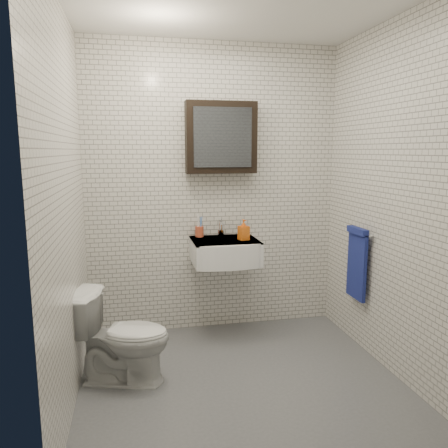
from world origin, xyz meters
TOP-DOWN VIEW (x-y plane):
  - ground at (0.00, 0.00)m, footprint 2.20×2.00m
  - room_shell at (0.00, 0.00)m, footprint 2.22×2.02m
  - washbasin at (0.05, 0.73)m, footprint 0.55×0.50m
  - faucet at (0.05, 0.93)m, footprint 0.06×0.20m
  - mirror_cabinet at (0.05, 0.93)m, footprint 0.60×0.15m
  - towel_rail at (1.04, 0.35)m, footprint 0.09×0.30m
  - toothbrush_cup at (-0.14, 0.94)m, footprint 0.08×0.08m
  - soap_bottle at (0.20, 0.73)m, footprint 0.10×0.10m
  - toilet at (-0.80, 0.17)m, footprint 0.72×0.52m

SIDE VIEW (x-z plane):
  - ground at x=0.00m, z-range 0.00..0.01m
  - toilet at x=-0.80m, z-range 0.00..0.66m
  - towel_rail at x=1.04m, z-range 0.43..1.01m
  - washbasin at x=0.05m, z-range 0.66..0.86m
  - toothbrush_cup at x=-0.14m, z-range 0.80..1.00m
  - faucet at x=0.05m, z-range 0.84..0.99m
  - soap_bottle at x=0.20m, z-range 0.85..1.02m
  - room_shell at x=0.00m, z-range 0.21..2.72m
  - mirror_cabinet at x=0.05m, z-range 1.40..2.00m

